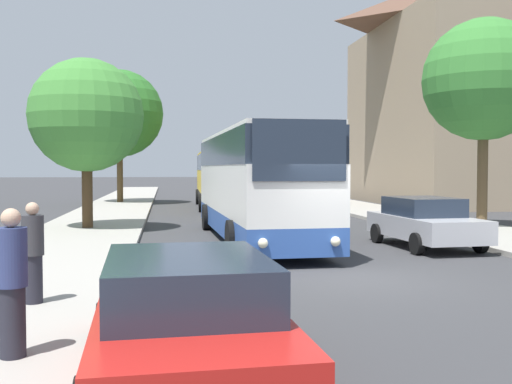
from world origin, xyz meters
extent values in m
plane|color=#38383A|center=(0.00, 0.00, 0.00)|extent=(300.00, 300.00, 0.00)
cube|color=#A39E93|center=(-7.00, 0.00, 0.07)|extent=(4.00, 120.00, 0.15)
cube|color=gray|center=(18.39, 25.78, 6.00)|extent=(16.41, 15.62, 12.01)
cube|color=#2D519E|center=(-1.19, 7.22, 0.62)|extent=(2.86, 11.97, 0.70)
cube|color=silver|center=(-1.19, 7.22, 1.74)|extent=(2.86, 11.97, 1.52)
cube|color=#232D3D|center=(-1.19, 7.22, 2.97)|extent=(2.88, 11.73, 0.95)
cube|color=silver|center=(-1.19, 7.22, 3.51)|extent=(2.80, 11.73, 0.12)
cube|color=#232D3D|center=(-1.02, 1.24, 2.82)|extent=(2.26, 0.13, 1.45)
sphere|color=#F4EAC1|center=(-1.89, 1.19, 0.66)|extent=(0.24, 0.24, 0.24)
sphere|color=#F4EAC1|center=(-0.14, 1.24, 0.66)|extent=(0.24, 0.24, 0.24)
cylinder|color=black|center=(-2.34, 3.61, 0.50)|extent=(0.33, 1.01, 1.00)
cylinder|color=black|center=(0.17, 3.68, 0.50)|extent=(0.33, 1.01, 1.00)
cylinder|color=black|center=(-2.55, 10.75, 0.50)|extent=(0.33, 1.01, 1.00)
cylinder|color=black|center=(-0.04, 10.82, 0.50)|extent=(0.33, 1.01, 1.00)
cube|color=#2D2D2D|center=(-0.88, 23.71, 0.62)|extent=(2.77, 11.87, 0.70)
cube|color=yellow|center=(-0.88, 23.71, 1.63)|extent=(2.77, 11.87, 1.31)
cube|color=#232D3D|center=(-0.88, 23.71, 2.76)|extent=(2.78, 11.64, 0.95)
cube|color=yellow|center=(-0.88, 23.71, 3.30)|extent=(2.71, 11.63, 0.12)
cube|color=#232D3D|center=(-1.04, 17.78, 2.61)|extent=(2.20, 0.12, 1.45)
sphere|color=#F4EAC1|center=(-1.90, 17.78, 0.66)|extent=(0.24, 0.24, 0.24)
sphere|color=#F4EAC1|center=(-0.19, 17.74, 0.66)|extent=(0.24, 0.24, 0.24)
cylinder|color=black|center=(-2.19, 20.21, 0.50)|extent=(0.33, 1.01, 1.00)
cylinder|color=black|center=(0.24, 20.14, 0.50)|extent=(0.33, 1.01, 1.00)
cylinder|color=black|center=(-2.00, 27.29, 0.50)|extent=(0.33, 1.01, 1.00)
cylinder|color=black|center=(0.44, 27.22, 0.50)|extent=(0.33, 1.01, 1.00)
cube|color=red|center=(-3.91, -5.77, 0.61)|extent=(2.14, 4.70, 0.60)
cube|color=#232D3D|center=(-3.90, -5.96, 1.18)|extent=(1.81, 2.48, 0.55)
cylinder|color=black|center=(-4.94, -4.39, 0.31)|extent=(0.23, 0.63, 0.62)
cylinder|color=black|center=(-3.01, -4.30, 0.31)|extent=(0.23, 0.63, 0.62)
cube|color=#B7B7BC|center=(3.64, 4.58, 0.64)|extent=(2.19, 4.54, 0.65)
cube|color=#232D3D|center=(3.63, 4.76, 1.24)|extent=(1.84, 2.40, 0.55)
cylinder|color=black|center=(4.68, 3.26, 0.31)|extent=(0.23, 0.63, 0.62)
cylinder|color=black|center=(2.74, 3.15, 0.31)|extent=(0.23, 0.63, 0.62)
cylinder|color=black|center=(4.53, 6.01, 0.31)|extent=(0.23, 0.63, 0.62)
cylinder|color=black|center=(2.59, 5.90, 0.31)|extent=(0.23, 0.63, 0.62)
cube|color=black|center=(4.05, 24.58, 0.67)|extent=(1.77, 4.15, 0.71)
cube|color=#232D3D|center=(4.05, 24.75, 1.27)|extent=(1.55, 2.16, 0.50)
cylinder|color=black|center=(4.94, 23.30, 0.31)|extent=(0.20, 0.62, 0.62)
cylinder|color=black|center=(3.18, 23.29, 0.31)|extent=(0.20, 0.62, 0.62)
cylinder|color=black|center=(4.92, 25.87, 0.31)|extent=(0.20, 0.62, 0.62)
cylinder|color=black|center=(3.17, 25.86, 0.31)|extent=(0.20, 0.62, 0.62)
cylinder|color=#23232D|center=(-6.32, -2.11, 0.55)|extent=(0.30, 0.30, 0.80)
cylinder|color=#333338|center=(-6.32, -2.11, 1.29)|extent=(0.36, 0.36, 0.67)
sphere|color=tan|center=(-6.32, -2.11, 1.73)|extent=(0.22, 0.22, 0.22)
cylinder|color=#23232D|center=(-5.93, -5.05, 0.57)|extent=(0.30, 0.30, 0.85)
cylinder|color=navy|center=(-5.93, -5.05, 1.35)|extent=(0.36, 0.36, 0.70)
sphere|color=tan|center=(-5.93, -5.05, 1.82)|extent=(0.23, 0.23, 0.23)
cylinder|color=#47331E|center=(-7.06, 10.86, 1.47)|extent=(0.40, 0.40, 2.64)
sphere|color=#428938|center=(-7.06, 10.86, 4.39)|extent=(4.27, 4.27, 4.27)
cylinder|color=#513D23|center=(-7.13, 28.25, 2.01)|extent=(0.40, 0.40, 3.71)
sphere|color=#2D7028|center=(-7.13, 28.25, 6.03)|extent=(5.77, 5.77, 5.77)
cylinder|color=brown|center=(8.05, 9.18, 2.10)|extent=(0.40, 0.40, 3.90)
sphere|color=#387F33|center=(8.05, 9.18, 5.81)|extent=(4.69, 4.69, 4.69)
camera|label=1|loc=(-4.12, -12.45, 2.40)|focal=42.00mm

